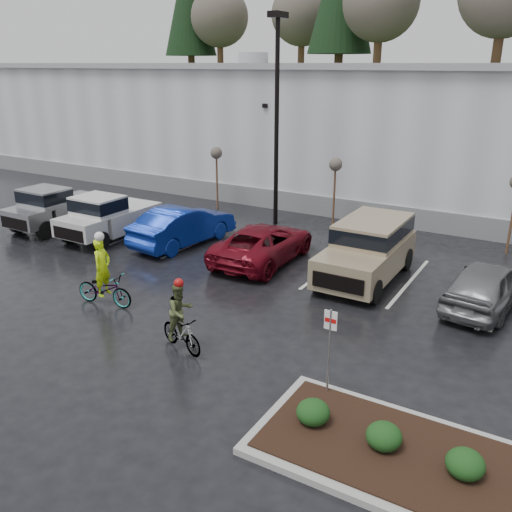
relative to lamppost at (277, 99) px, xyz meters
The scene contains 20 objects.
ground 13.87m from the lamppost, 71.57° to the right, with size 120.00×120.00×0.00m, color black.
warehouse 10.95m from the lamppost, 68.18° to the left, with size 60.50×15.50×7.20m.
wooded_ridge 33.35m from the lamppost, 83.09° to the left, with size 80.00×25.00×6.00m, color #263C19.
lamppost is the anchor object (origin of this frame).
sapling_west 5.07m from the lamppost, 165.96° to the left, with size 0.60×0.60×3.20m.
sapling_mid 4.00m from the lamppost, 21.80° to the left, with size 0.60×0.60×3.20m.
curb_island 17.93m from the lamppost, 49.76° to the right, with size 8.00×3.00×0.15m, color gray.
mulch_bed 17.90m from the lamppost, 49.76° to the right, with size 7.60×2.60×0.04m, color black.
shrub_a 16.15m from the lamppost, 58.39° to the right, with size 0.70×0.70×0.52m, color black.
shrub_b 16.94m from the lamppost, 53.84° to the right, with size 0.70×0.70×0.52m, color black.
shrub_c 17.83m from the lamppost, 49.76° to the right, with size 0.70×0.70×0.52m, color black.
fire_lane_sign 14.78m from the lamppost, 56.54° to the right, with size 0.30×0.05×2.20m.
pickup_silver 10.97m from the lamppost, 147.62° to the right, with size 2.10×5.20×1.96m, color #96989D, non-canonical shape.
pickup_white 8.70m from the lamppost, 134.95° to the right, with size 2.10×5.20×1.96m, color beige, non-canonical shape.
car_blue 6.96m from the lamppost, 112.20° to the right, with size 1.72×4.92×1.62m, color navy.
car_red 7.14m from the lamppost, 66.48° to the right, with size 2.38×5.16×1.43m, color maroon.
suv_tan 8.86m from the lamppost, 36.66° to the right, with size 2.20×5.10×2.06m, color gray, non-canonical shape.
car_grey 12.20m from the lamppost, 25.60° to the right, with size 1.77×4.40×1.50m, color slate.
cyclist_hivis 11.79m from the lamppost, 91.31° to the right, with size 2.05×0.94×2.40m.
cyclist_olive 13.24m from the lamppost, 72.96° to the right, with size 1.64×0.88×2.04m.
Camera 1 is at (7.79, -9.70, 7.20)m, focal length 38.00 mm.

